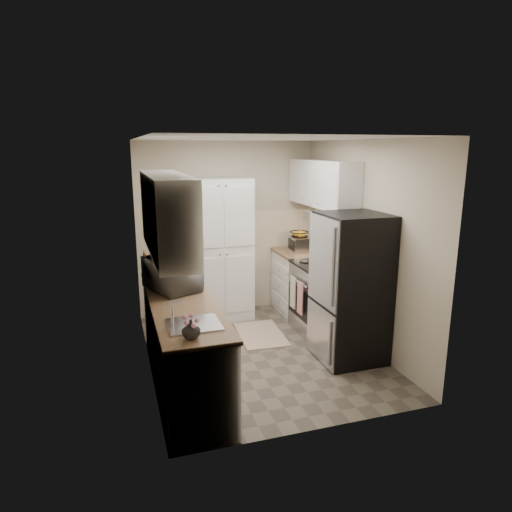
{
  "coord_description": "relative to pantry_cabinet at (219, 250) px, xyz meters",
  "views": [
    {
      "loc": [
        -1.59,
        -4.8,
        2.41
      ],
      "look_at": [
        -0.02,
        0.15,
        1.16
      ],
      "focal_mm": 32.0,
      "sensor_mm": 36.0,
      "label": 1
    }
  ],
  "objects": [
    {
      "name": "base_cabinet_right",
      "position": [
        1.19,
        -0.12,
        -0.56
      ],
      "size": [
        0.6,
        0.8,
        0.88
      ],
      "primitive_type": "cube",
      "color": "white",
      "rests_on": "ground"
    },
    {
      "name": "wine_bottle",
      "position": [
        -0.84,
        -0.96,
        0.07
      ],
      "size": [
        0.07,
        0.07,
        0.29
      ],
      "primitive_type": "cylinder",
      "color": "black",
      "rests_on": "countertop_left"
    },
    {
      "name": "ground",
      "position": [
        0.2,
        -1.32,
        -1.0
      ],
      "size": [
        3.2,
        3.2,
        0.0
      ],
      "primitive_type": "plane",
      "color": "#665B4C",
      "rests_on": "ground"
    },
    {
      "name": "electric_range",
      "position": [
        1.17,
        -0.93,
        -0.52
      ],
      "size": [
        0.71,
        0.78,
        1.13
      ],
      "color": "#B7B7BC",
      "rests_on": "ground"
    },
    {
      "name": "flower_vase",
      "position": [
        -0.86,
        -2.73,
        -0.0
      ],
      "size": [
        0.19,
        0.19,
        0.16
      ],
      "primitive_type": "imported",
      "rotation": [
        0.0,
        0.0,
        -0.36
      ],
      "color": "silver",
      "rests_on": "countertop_left"
    },
    {
      "name": "cutting_board",
      "position": [
        -0.61,
        -0.69,
        0.08
      ],
      "size": [
        0.12,
        0.24,
        0.32
      ],
      "primitive_type": "cube",
      "rotation": [
        0.0,
        0.0,
        -0.4
      ],
      "color": "#398B38",
      "rests_on": "countertop_left"
    },
    {
      "name": "countertop_right",
      "position": [
        1.19,
        -0.12,
        -0.1
      ],
      "size": [
        0.63,
        0.83,
        0.04
      ],
      "primitive_type": "cube",
      "color": "#846647",
      "rests_on": "base_cabinet_right"
    },
    {
      "name": "fruit_basket",
      "position": [
        1.2,
        -0.06,
        0.19
      ],
      "size": [
        0.34,
        0.34,
        0.12
      ],
      "primitive_type": null,
      "rotation": [
        0.0,
        0.0,
        0.29
      ],
      "color": "gold",
      "rests_on": "toaster_oven"
    },
    {
      "name": "countertop_left",
      "position": [
        -0.79,
        -1.75,
        -0.1
      ],
      "size": [
        0.63,
        2.33,
        0.04
      ],
      "primitive_type": "cube",
      "color": "#846647",
      "rests_on": "base_cabinet_left"
    },
    {
      "name": "base_cabinet_left",
      "position": [
        -0.79,
        -1.75,
        -0.56
      ],
      "size": [
        0.6,
        2.3,
        0.88
      ],
      "primitive_type": "cube",
      "color": "white",
      "rests_on": "ground"
    },
    {
      "name": "toaster_oven",
      "position": [
        1.22,
        -0.08,
        0.03
      ],
      "size": [
        0.32,
        0.39,
        0.21
      ],
      "primitive_type": "cube",
      "rotation": [
        0.0,
        0.0,
        -0.08
      ],
      "color": "#B6B5BA",
      "rests_on": "countertop_right"
    },
    {
      "name": "kitchen_mat",
      "position": [
        0.37,
        -0.8,
        -0.99
      ],
      "size": [
        0.62,
        0.93,
        0.01
      ],
      "primitive_type": "cube",
      "rotation": [
        0.0,
        0.0,
        -0.06
      ],
      "color": "#D0B091",
      "rests_on": "ground"
    },
    {
      "name": "refrigerator",
      "position": [
        1.14,
        -1.73,
        -0.15
      ],
      "size": [
        0.7,
        0.72,
        1.7
      ],
      "primitive_type": "cube",
      "color": "#B7B7BC",
      "rests_on": "ground"
    },
    {
      "name": "room_shell",
      "position": [
        0.18,
        -1.32,
        0.63
      ],
      "size": [
        2.64,
        3.24,
        2.52
      ],
      "color": "beige",
      "rests_on": "ground"
    },
    {
      "name": "pantry_cabinet",
      "position": [
        0.0,
        0.0,
        0.0
      ],
      "size": [
        0.9,
        0.55,
        2.0
      ],
      "primitive_type": "cube",
      "color": "white",
      "rests_on": "ground"
    },
    {
      "name": "microwave",
      "position": [
        -0.82,
        -1.38,
        0.09
      ],
      "size": [
        0.62,
        0.73,
        0.34
      ],
      "primitive_type": "imported",
      "rotation": [
        0.0,
        0.0,
        1.97
      ],
      "color": "#B2B3B7",
      "rests_on": "countertop_left"
    }
  ]
}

